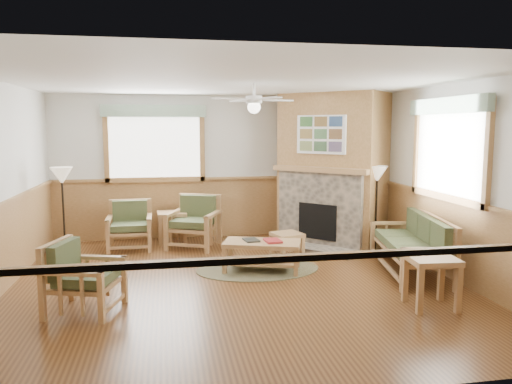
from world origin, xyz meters
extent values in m
cube|color=#553217|center=(0.00, 0.00, -0.01)|extent=(6.00, 6.00, 0.01)
cube|color=white|center=(0.00, 0.00, 2.70)|extent=(6.00, 6.00, 0.01)
cube|color=silver|center=(0.00, 3.00, 1.35)|extent=(6.00, 0.02, 2.70)
cube|color=silver|center=(0.00, -3.00, 1.35)|extent=(6.00, 0.02, 2.70)
cube|color=silver|center=(3.00, 0.00, 1.35)|extent=(0.02, 6.00, 2.70)
cylinder|color=brown|center=(0.41, 0.58, 0.01)|extent=(1.99, 1.99, 0.01)
cube|color=maroon|center=(0.60, 0.45, 0.47)|extent=(0.24, 0.32, 0.03)
cube|color=black|center=(0.30, 0.57, 0.47)|extent=(0.24, 0.30, 0.03)
camera|label=1|loc=(-0.91, -6.52, 2.11)|focal=35.00mm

